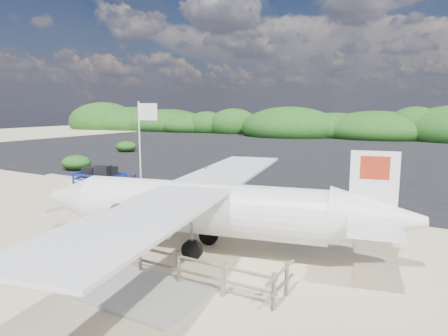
# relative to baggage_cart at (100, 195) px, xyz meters

# --- Properties ---
(ground) EXTENTS (160.00, 160.00, 0.00)m
(ground) POSITION_rel_baggage_cart_xyz_m (5.20, -2.37, 0.00)
(ground) COLOR beige
(asphalt_apron) EXTENTS (90.00, 50.00, 0.04)m
(asphalt_apron) POSITION_rel_baggage_cart_xyz_m (5.20, 27.63, 0.00)
(asphalt_apron) COLOR #B2B2B2
(asphalt_apron) RESTS_ON ground
(lagoon) EXTENTS (9.00, 7.00, 0.40)m
(lagoon) POSITION_rel_baggage_cart_xyz_m (-3.80, -0.87, 0.00)
(lagoon) COLOR #B2B2B2
(lagoon) RESTS_ON ground
(walkway_pad) EXTENTS (3.50, 2.50, 0.10)m
(walkway_pad) POSITION_rel_baggage_cart_xyz_m (10.70, -8.37, 0.00)
(walkway_pad) COLOR #B2B2B2
(walkway_pad) RESTS_ON ground
(vegetation_band) EXTENTS (124.00, 8.00, 4.40)m
(vegetation_band) POSITION_rel_baggage_cart_xyz_m (5.20, 52.63, 0.00)
(vegetation_band) COLOR #B2B2B2
(vegetation_band) RESTS_ON ground
(fence) EXTENTS (6.40, 2.00, 1.10)m
(fence) POSITION_rel_baggage_cart_xyz_m (11.20, -7.37, 0.00)
(fence) COLOR #B2B2B2
(fence) RESTS_ON ground
(baggage_cart) EXTENTS (3.19, 1.96, 1.54)m
(baggage_cart) POSITION_rel_baggage_cart_xyz_m (0.00, 0.00, 0.00)
(baggage_cart) COLOR #0B21B0
(baggage_cart) RESTS_ON ground
(flagpole) EXTENTS (1.10, 0.50, 5.39)m
(flagpole) POSITION_rel_baggage_cart_xyz_m (5.85, -2.94, 0.00)
(flagpole) COLOR white
(flagpole) RESTS_ON ground
(signboard) EXTENTS (1.59, 0.69, 1.34)m
(signboard) POSITION_rel_baggage_cart_xyz_m (6.75, -1.55, 0.00)
(signboard) COLOR #5D2E1A
(signboard) RESTS_ON ground
(crew_a) EXTENTS (0.75, 0.63, 1.73)m
(crew_a) POSITION_rel_baggage_cart_xyz_m (3.20, -0.58, 0.87)
(crew_a) COLOR #1D1550
(crew_a) RESTS_ON ground
(crew_b) EXTENTS (0.80, 0.64, 1.58)m
(crew_b) POSITION_rel_baggage_cart_xyz_m (7.04, 0.11, 0.79)
(crew_b) COLOR #1D1550
(crew_b) RESTS_ON ground
(aircraft_small) EXTENTS (10.17, 10.17, 2.59)m
(aircraft_small) POSITION_rel_baggage_cart_xyz_m (-0.82, 34.21, 0.00)
(aircraft_small) COLOR #B2B2B2
(aircraft_small) RESTS_ON ground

